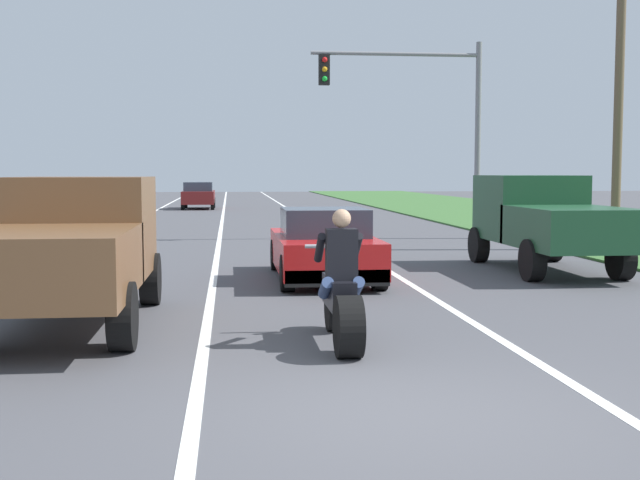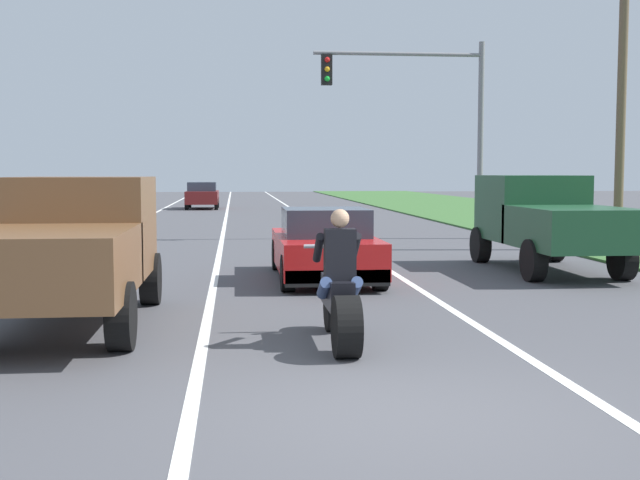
# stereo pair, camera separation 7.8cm
# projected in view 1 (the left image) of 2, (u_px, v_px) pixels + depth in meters

# --- Properties ---
(ground_plane) EXTENTS (160.00, 160.00, 0.00)m
(ground_plane) POSITION_uv_depth(u_px,v_px,m) (407.00, 414.00, 6.96)
(ground_plane) COLOR #4C4C51
(lane_stripe_left_solid) EXTENTS (0.14, 120.00, 0.01)m
(lane_stripe_left_solid) POSITION_uv_depth(u_px,v_px,m) (106.00, 236.00, 26.19)
(lane_stripe_left_solid) COLOR white
(lane_stripe_left_solid) RESTS_ON ground
(lane_stripe_right_solid) EXTENTS (0.14, 120.00, 0.01)m
(lane_stripe_right_solid) POSITION_uv_depth(u_px,v_px,m) (330.00, 235.00, 26.97)
(lane_stripe_right_solid) COLOR white
(lane_stripe_right_solid) RESTS_ON ground
(lane_stripe_centre_dashed) EXTENTS (0.14, 120.00, 0.01)m
(lane_stripe_centre_dashed) POSITION_uv_depth(u_px,v_px,m) (220.00, 236.00, 26.58)
(lane_stripe_centre_dashed) COLOR white
(lane_stripe_centre_dashed) RESTS_ON ground
(grass_verge_right) EXTENTS (10.00, 120.00, 0.06)m
(grass_verge_right) POSITION_uv_depth(u_px,v_px,m) (624.00, 231.00, 28.08)
(grass_verge_right) COLOR #3D6B33
(grass_verge_right) RESTS_ON ground
(motorcycle_with_rider) EXTENTS (0.70, 2.21, 1.62)m
(motorcycle_with_rider) POSITION_uv_depth(u_px,v_px,m) (341.00, 296.00, 9.63)
(motorcycle_with_rider) COLOR black
(motorcycle_with_rider) RESTS_ON ground
(sports_car_red) EXTENTS (1.84, 4.30, 1.37)m
(sports_car_red) POSITION_uv_depth(u_px,v_px,m) (324.00, 247.00, 15.65)
(sports_car_red) COLOR red
(sports_car_red) RESTS_ON ground
(pickup_truck_left_lane_brown) EXTENTS (2.02, 4.80, 1.98)m
(pickup_truck_left_lane_brown) POSITION_uv_depth(u_px,v_px,m) (70.00, 244.00, 10.84)
(pickup_truck_left_lane_brown) COLOR brown
(pickup_truck_left_lane_brown) RESTS_ON ground
(pickup_truck_right_shoulder_dark_green) EXTENTS (2.02, 4.80, 1.98)m
(pickup_truck_right_shoulder_dark_green) POSITION_uv_depth(u_px,v_px,m) (545.00, 218.00, 17.04)
(pickup_truck_right_shoulder_dark_green) COLOR #1E4C2D
(pickup_truck_right_shoulder_dark_green) RESTS_ON ground
(traffic_light_mast_near) EXTENTS (5.24, 0.34, 6.00)m
(traffic_light_mast_near) POSITION_uv_depth(u_px,v_px,m) (425.00, 107.00, 24.94)
(traffic_light_mast_near) COLOR gray
(traffic_light_mast_near) RESTS_ON ground
(utility_pole_roadside) EXTENTS (0.24, 0.24, 7.46)m
(utility_pole_roadside) POSITION_uv_depth(u_px,v_px,m) (618.00, 108.00, 21.47)
(utility_pole_roadside) COLOR brown
(utility_pole_roadside) RESTS_ON ground
(distant_car_far_ahead) EXTENTS (1.80, 4.00, 1.50)m
(distant_car_far_ahead) POSITION_uv_depth(u_px,v_px,m) (199.00, 195.00, 46.05)
(distant_car_far_ahead) COLOR maroon
(distant_car_far_ahead) RESTS_ON ground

